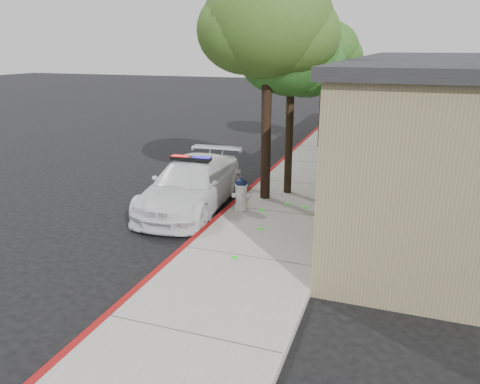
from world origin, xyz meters
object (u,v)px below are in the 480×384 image
Objects in this scene: police_car at (192,184)px; street_tree_far at (326,53)px; fire_hydrant at (241,194)px; street_tree_near at (268,27)px; clapboard_building at (468,119)px; street_tree_mid at (292,59)px.

street_tree_far reaches higher than police_car.
street_tree_near is (0.34, 1.24, 4.43)m from fire_hydrant.
clapboard_building is at bearing -28.74° from street_tree_far.
clapboard_building is at bearing 40.06° from street_tree_near.
street_tree_near is (1.88, 1.18, 4.33)m from police_car.
clapboard_building reaches higher than police_car.
street_tree_near reaches higher than street_tree_far.
clapboard_building reaches higher than fire_hydrant.
street_tree_near is at bearing 28.74° from police_car.
street_tree_mid is at bearing 54.34° from fire_hydrant.
street_tree_mid reaches higher than police_car.
street_tree_near is 8.05m from street_tree_far.
street_tree_mid is (-5.37, -4.14, 2.08)m from clapboard_building.
police_car is 4.68m from street_tree_mid.
street_tree_far is at bearing 73.15° from fire_hydrant.
street_tree_mid reaches higher than fire_hydrant.
fire_hydrant is at bearing -5.48° from police_car.
fire_hydrant is 0.17× the size of street_tree_mid.
street_tree_near is at bearing 61.86° from fire_hydrant.
clapboard_building is 8.90m from fire_hydrant.
police_car is at bearing -103.30° from street_tree_far.
police_car is at bearing 164.96° from fire_hydrant.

